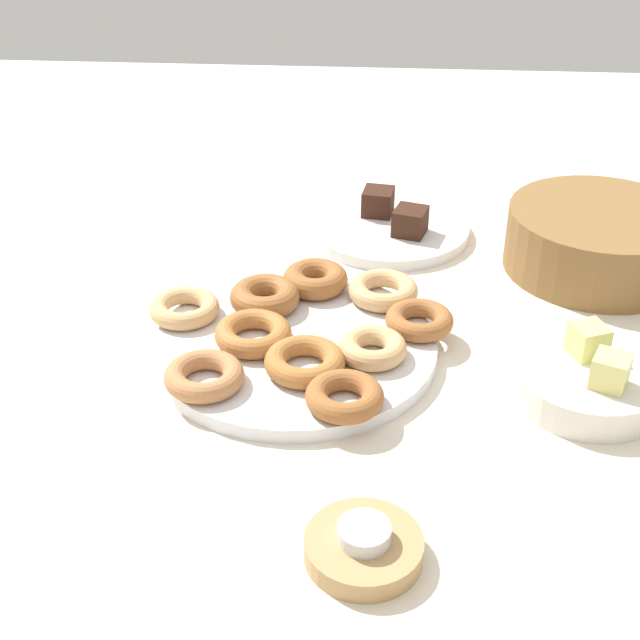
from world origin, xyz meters
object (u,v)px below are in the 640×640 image
at_px(donut_2, 204,376).
at_px(fruit_bowl, 588,383).
at_px(melon_chunk_right, 610,371).
at_px(candle_holder, 364,548).
at_px(tealight, 364,533).
at_px(donut_4, 253,334).
at_px(donut_9, 419,320).
at_px(donut_1, 373,348).
at_px(brownie_far, 410,221).
at_px(donut_0, 315,279).
at_px(donut_8, 305,362).
at_px(basket, 599,240).
at_px(donut_6, 185,308).
at_px(cake_plate, 389,229).
at_px(melon_chunk_left, 588,340).
at_px(donut_5, 383,290).
at_px(brownie_near, 378,202).
at_px(donut_3, 345,396).
at_px(donut_7, 265,297).

bearing_deg(donut_2, fruit_bowl, 94.55).
relative_size(donut_2, melon_chunk_right, 2.44).
height_order(candle_holder, tealight, tealight).
height_order(donut_4, donut_9, donut_4).
distance_m(donut_1, brownie_far, 0.33).
height_order(donut_0, brownie_far, brownie_far).
bearing_deg(donut_9, donut_8, -52.92).
distance_m(donut_8, fruit_bowl, 0.31).
bearing_deg(tealight, brownie_far, 175.56).
bearing_deg(basket, donut_2, -55.32).
relative_size(donut_9, tealight, 1.73).
bearing_deg(donut_6, candle_holder, 32.71).
relative_size(cake_plate, melon_chunk_left, 6.59).
xyz_separation_m(donut_5, melon_chunk_right, (0.20, 0.24, 0.03)).
distance_m(donut_4, basket, 0.51).
distance_m(donut_9, fruit_bowl, 0.21).
bearing_deg(brownie_near, donut_5, 2.47).
bearing_deg(donut_4, donut_1, 81.90).
xyz_separation_m(brownie_near, melon_chunk_left, (0.39, 0.24, 0.02)).
xyz_separation_m(cake_plate, melon_chunk_left, (0.36, 0.22, 0.05)).
height_order(tealight, melon_chunk_left, melon_chunk_left).
distance_m(cake_plate, brownie_near, 0.05).
height_order(donut_2, brownie_far, brownie_far).
bearing_deg(donut_6, donut_3, 50.97).
bearing_deg(donut_8, fruit_bowl, 89.74).
bearing_deg(candle_holder, donut_7, -160.80).
relative_size(donut_4, brownie_near, 1.95).
bearing_deg(melon_chunk_right, cake_plate, -150.89).
bearing_deg(melon_chunk_right, donut_1, -104.27).
distance_m(donut_1, basket, 0.41).
bearing_deg(melon_chunk_left, brownie_near, -148.94).
bearing_deg(candle_holder, cake_plate, 178.40).
bearing_deg(donut_4, donut_2, -25.43).
relative_size(donut_2, melon_chunk_left, 2.44).
xyz_separation_m(donut_4, candle_holder, (0.31, 0.14, -0.02)).
height_order(brownie_near, basket, basket).
distance_m(donut_7, melon_chunk_left, 0.39).
distance_m(donut_8, melon_chunk_left, 0.31).
xyz_separation_m(candle_holder, melon_chunk_left, (-0.28, 0.24, 0.04)).
bearing_deg(candle_holder, donut_4, -155.66).
distance_m(donut_0, donut_3, 0.25).
bearing_deg(donut_1, tealight, -0.16).
relative_size(donut_0, melon_chunk_right, 2.33).
bearing_deg(donut_6, donut_4, 60.27).
bearing_deg(donut_3, brownie_far, 169.94).
height_order(donut_3, melon_chunk_right, melon_chunk_right).
bearing_deg(donut_7, donut_0, 129.96).
distance_m(donut_3, donut_9, 0.18).
relative_size(donut_5, brownie_far, 1.91).
relative_size(basket, melon_chunk_left, 7.01).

